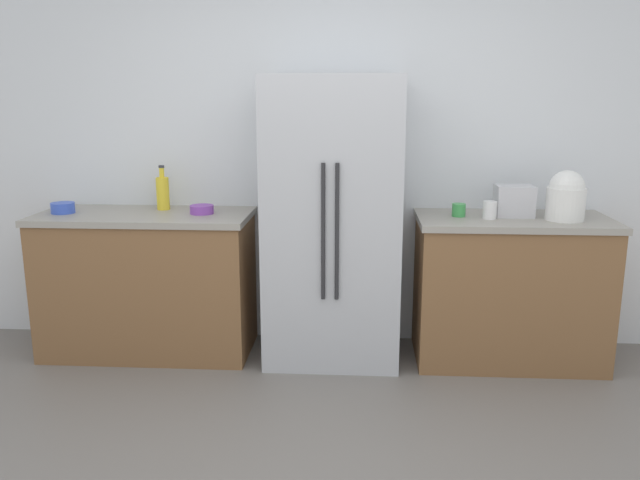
{
  "coord_description": "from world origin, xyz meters",
  "views": [
    {
      "loc": [
        0.18,
        -2.32,
        1.67
      ],
      "look_at": [
        0.01,
        0.48,
        1.03
      ],
      "focal_mm": 35.68,
      "sensor_mm": 36.0,
      "label": 1
    }
  ],
  "objects_px": {
    "bottle_a": "(163,192)",
    "cup_b": "(459,210)",
    "refrigerator": "(333,222)",
    "bowl_a": "(63,208)",
    "rice_cooker": "(566,196)",
    "cup_a": "(490,210)",
    "toaster": "(514,201)",
    "bowl_b": "(202,209)"
  },
  "relations": [
    {
      "from": "bottle_a",
      "to": "cup_b",
      "type": "distance_m",
      "value": 1.91
    },
    {
      "from": "refrigerator",
      "to": "bowl_a",
      "type": "relative_size",
      "value": 12.09
    },
    {
      "from": "refrigerator",
      "to": "bowl_a",
      "type": "distance_m",
      "value": 1.73
    },
    {
      "from": "bottle_a",
      "to": "bowl_a",
      "type": "bearing_deg",
      "value": -164.41
    },
    {
      "from": "cup_b",
      "to": "bowl_a",
      "type": "relative_size",
      "value": 0.57
    },
    {
      "from": "rice_cooker",
      "to": "bowl_a",
      "type": "relative_size",
      "value": 2.04
    },
    {
      "from": "refrigerator",
      "to": "rice_cooker",
      "type": "xyz_separation_m",
      "value": [
        1.41,
        -0.04,
        0.18
      ]
    },
    {
      "from": "cup_a",
      "to": "bowl_a",
      "type": "height_order",
      "value": "cup_a"
    },
    {
      "from": "rice_cooker",
      "to": "cup_a",
      "type": "bearing_deg",
      "value": 178.96
    },
    {
      "from": "refrigerator",
      "to": "cup_a",
      "type": "relative_size",
      "value": 16.49
    },
    {
      "from": "toaster",
      "to": "cup_a",
      "type": "height_order",
      "value": "toaster"
    },
    {
      "from": "bottle_a",
      "to": "bowl_a",
      "type": "relative_size",
      "value": 1.97
    },
    {
      "from": "refrigerator",
      "to": "bottle_a",
      "type": "relative_size",
      "value": 6.13
    },
    {
      "from": "cup_a",
      "to": "bowl_a",
      "type": "bearing_deg",
      "value": 179.49
    },
    {
      "from": "toaster",
      "to": "rice_cooker",
      "type": "relative_size",
      "value": 0.76
    },
    {
      "from": "cup_b",
      "to": "bowl_b",
      "type": "distance_m",
      "value": 1.62
    },
    {
      "from": "rice_cooker",
      "to": "cup_b",
      "type": "height_order",
      "value": "rice_cooker"
    },
    {
      "from": "bottle_a",
      "to": "rice_cooker",
      "type": "bearing_deg",
      "value": -4.53
    },
    {
      "from": "bowl_a",
      "to": "bowl_b",
      "type": "height_order",
      "value": "bowl_a"
    },
    {
      "from": "refrigerator",
      "to": "rice_cooker",
      "type": "height_order",
      "value": "refrigerator"
    },
    {
      "from": "refrigerator",
      "to": "bowl_b",
      "type": "xyz_separation_m",
      "value": [
        -0.83,
        0.03,
        0.06
      ]
    },
    {
      "from": "refrigerator",
      "to": "bowl_a",
      "type": "bearing_deg",
      "value": -179.66
    },
    {
      "from": "cup_b",
      "to": "rice_cooker",
      "type": "bearing_deg",
      "value": -7.16
    },
    {
      "from": "refrigerator",
      "to": "bowl_a",
      "type": "height_order",
      "value": "refrigerator"
    },
    {
      "from": "rice_cooker",
      "to": "bowl_b",
      "type": "height_order",
      "value": "rice_cooker"
    },
    {
      "from": "bowl_a",
      "to": "bowl_b",
      "type": "distance_m",
      "value": 0.89
    },
    {
      "from": "rice_cooker",
      "to": "cup_a",
      "type": "xyz_separation_m",
      "value": [
        -0.45,
        0.01,
        -0.09
      ]
    },
    {
      "from": "bowl_a",
      "to": "rice_cooker",
      "type": "bearing_deg",
      "value": -0.59
    },
    {
      "from": "bowl_b",
      "to": "toaster",
      "type": "bearing_deg",
      "value": 1.17
    },
    {
      "from": "bowl_b",
      "to": "refrigerator",
      "type": "bearing_deg",
      "value": -1.75
    },
    {
      "from": "toaster",
      "to": "rice_cooker",
      "type": "xyz_separation_m",
      "value": [
        0.28,
        -0.11,
        0.05
      ]
    },
    {
      "from": "cup_a",
      "to": "refrigerator",
      "type": "bearing_deg",
      "value": 177.96
    },
    {
      "from": "rice_cooker",
      "to": "bottle_a",
      "type": "xyz_separation_m",
      "value": [
        -2.53,
        0.2,
        -0.03
      ]
    },
    {
      "from": "refrigerator",
      "to": "bowl_b",
      "type": "bearing_deg",
      "value": 178.25
    },
    {
      "from": "cup_b",
      "to": "refrigerator",
      "type": "bearing_deg",
      "value": -177.39
    },
    {
      "from": "cup_a",
      "to": "bowl_a",
      "type": "relative_size",
      "value": 0.73
    },
    {
      "from": "refrigerator",
      "to": "toaster",
      "type": "distance_m",
      "value": 1.14
    },
    {
      "from": "refrigerator",
      "to": "cup_a",
      "type": "xyz_separation_m",
      "value": [
        0.96,
        -0.03,
        0.09
      ]
    },
    {
      "from": "toaster",
      "to": "bowl_a",
      "type": "bearing_deg",
      "value": -178.48
    },
    {
      "from": "refrigerator",
      "to": "rice_cooker",
      "type": "distance_m",
      "value": 1.42
    },
    {
      "from": "bottle_a",
      "to": "cup_a",
      "type": "xyz_separation_m",
      "value": [
        2.08,
        -0.19,
        -0.06
      ]
    },
    {
      "from": "bowl_a",
      "to": "refrigerator",
      "type": "bearing_deg",
      "value": 0.34
    }
  ]
}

